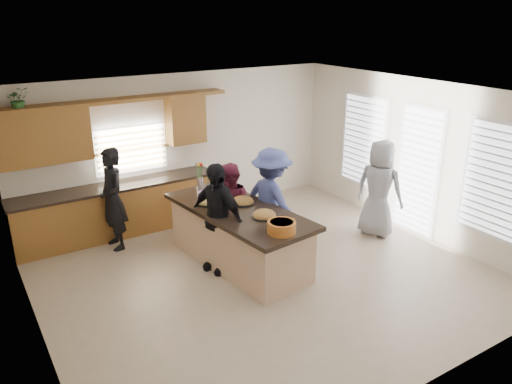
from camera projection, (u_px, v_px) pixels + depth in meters
floor at (264, 274)px, 7.83m from camera, size 6.50×6.50×0.00m
room_shell at (265, 158)px, 7.17m from camera, size 6.52×6.02×2.81m
back_cabinetry at (113, 187)px, 8.95m from camera, size 4.08×0.66×2.46m
right_wall_glazing at (420, 163)px, 8.87m from camera, size 0.06×4.00×2.25m
island at (239, 238)px, 8.03m from camera, size 1.46×2.82×0.95m
platter_front at (264, 215)px, 7.55m from camera, size 0.40×0.40×0.16m
platter_mid at (243, 201)px, 8.09m from camera, size 0.40×0.40×0.16m
platter_back at (207, 202)px, 8.05m from camera, size 0.31×0.31×0.13m
salad_bowl at (282, 227)px, 7.00m from camera, size 0.41×0.41×0.17m
clear_cup at (290, 222)px, 7.27m from camera, size 0.07×0.07×0.10m
plate_stack at (204, 193)px, 8.45m from camera, size 0.20×0.20×0.06m
flower_vase at (200, 174)px, 8.74m from camera, size 0.14×0.14×0.45m
potted_plant at (18, 99)px, 7.79m from camera, size 0.38×0.34×0.38m
woman_left_back at (113, 199)px, 8.44m from camera, size 0.46×0.67×1.78m
woman_left_mid at (230, 209)px, 8.34m from camera, size 0.67×0.82×1.55m
woman_left_front at (217, 218)px, 7.69m from camera, size 0.73×1.12×1.77m
woman_right_back at (272, 201)px, 8.30m from camera, size 0.85×1.26×1.81m
woman_right_front at (379, 188)px, 8.93m from camera, size 0.85×1.02×1.78m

